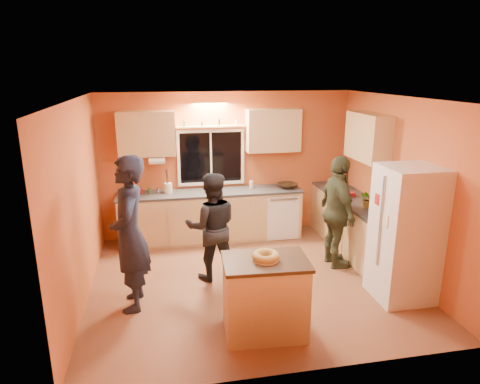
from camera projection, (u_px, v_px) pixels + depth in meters
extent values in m
plane|color=brown|center=(250.00, 281.00, 6.22)|extent=(4.50, 4.50, 0.00)
cube|color=#BE6030|center=(227.00, 165.00, 7.75)|extent=(4.50, 0.04, 2.60)
cube|color=#BE6030|center=(297.00, 255.00, 3.97)|extent=(4.50, 0.04, 2.60)
cube|color=#BE6030|center=(79.00, 205.00, 5.45)|extent=(0.04, 4.00, 2.60)
cube|color=#BE6030|center=(401.00, 187.00, 6.27)|extent=(0.04, 4.00, 2.60)
cube|color=white|center=(252.00, 99.00, 5.50)|extent=(4.50, 4.00, 0.02)
cube|color=black|center=(211.00, 157.00, 7.64)|extent=(1.10, 0.02, 0.90)
cube|color=white|center=(211.00, 158.00, 7.62)|extent=(1.20, 0.04, 1.00)
cube|color=tan|center=(146.00, 134.00, 7.16)|extent=(0.95, 0.33, 0.75)
cube|color=tan|center=(273.00, 130.00, 7.57)|extent=(0.95, 0.33, 0.75)
cube|color=tan|center=(368.00, 137.00, 6.82)|extent=(0.33, 1.00, 0.75)
cylinder|color=silver|center=(157.00, 161.00, 7.20)|extent=(0.27, 0.12, 0.12)
cube|color=tan|center=(211.00, 217.00, 7.64)|extent=(3.20, 0.60, 0.86)
cube|color=#282B2D|center=(211.00, 192.00, 7.52)|extent=(3.24, 0.62, 0.04)
cube|color=tan|center=(332.00, 209.00, 8.06)|extent=(0.60, 0.60, 0.86)
cube|color=#282B2D|center=(334.00, 186.00, 7.94)|extent=(0.62, 0.62, 0.04)
cube|color=tan|center=(361.00, 232.00, 6.93)|extent=(0.60, 1.80, 0.86)
cube|color=#282B2D|center=(364.00, 205.00, 6.80)|extent=(0.62, 1.84, 0.04)
cube|color=silver|center=(406.00, 234.00, 5.56)|extent=(0.72, 0.70, 1.80)
cube|color=tan|center=(265.00, 298.00, 4.88)|extent=(0.95, 0.66, 0.89)
cube|color=black|center=(266.00, 261.00, 4.76)|extent=(0.99, 0.71, 0.04)
torus|color=tan|center=(266.00, 256.00, 4.74)|extent=(0.31, 0.31, 0.09)
imported|color=black|center=(130.00, 234.00, 5.31)|extent=(0.48, 0.73, 1.98)
imported|color=black|center=(212.00, 227.00, 6.12)|extent=(0.80, 0.64, 1.59)
imported|color=#303823|center=(337.00, 212.00, 6.49)|extent=(0.45, 1.03, 1.74)
imported|color=black|center=(288.00, 186.00, 7.73)|extent=(0.40, 0.40, 0.08)
cylinder|color=beige|center=(168.00, 188.00, 7.41)|extent=(0.14, 0.14, 0.17)
imported|color=gray|center=(369.00, 199.00, 6.57)|extent=(0.31, 0.27, 0.30)
cube|color=maroon|center=(350.00, 194.00, 7.20)|extent=(0.16, 0.13, 0.07)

